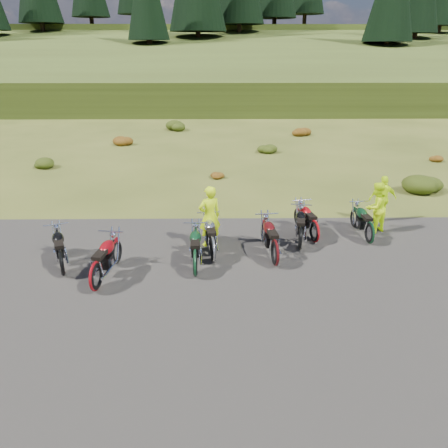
{
  "coord_description": "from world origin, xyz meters",
  "views": [
    {
      "loc": [
        -0.28,
        -10.29,
        5.57
      ],
      "look_at": [
        -0.12,
        1.2,
        0.94
      ],
      "focal_mm": 35.0,
      "sensor_mm": 36.0,
      "label": 1
    }
  ],
  "objects_px": {
    "motorcycle_7": "(368,244)",
    "person_middle": "(210,217)",
    "motorcycle_3": "(213,262)",
    "motorcycle_0": "(64,276)"
  },
  "relations": [
    {
      "from": "motorcycle_7",
      "to": "person_middle",
      "type": "relative_size",
      "value": 1.04
    },
    {
      "from": "motorcycle_0",
      "to": "person_middle",
      "type": "xyz_separation_m",
      "value": [
        3.84,
        1.84,
        0.93
      ]
    },
    {
      "from": "motorcycle_3",
      "to": "motorcycle_0",
      "type": "bearing_deg",
      "value": 93.57
    },
    {
      "from": "motorcycle_7",
      "to": "person_middle",
      "type": "bearing_deg",
      "value": 87.06
    },
    {
      "from": "motorcycle_0",
      "to": "motorcycle_7",
      "type": "height_order",
      "value": "motorcycle_0"
    },
    {
      "from": "motorcycle_3",
      "to": "motorcycle_7",
      "type": "xyz_separation_m",
      "value": [
        4.76,
        1.16,
        0.0
      ]
    },
    {
      "from": "motorcycle_3",
      "to": "person_middle",
      "type": "distance_m",
      "value": 1.43
    },
    {
      "from": "motorcycle_0",
      "to": "person_middle",
      "type": "distance_m",
      "value": 4.36
    },
    {
      "from": "motorcycle_0",
      "to": "motorcycle_3",
      "type": "relative_size",
      "value": 0.98
    },
    {
      "from": "person_middle",
      "to": "motorcycle_0",
      "type": "bearing_deg",
      "value": 3.73
    }
  ]
}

